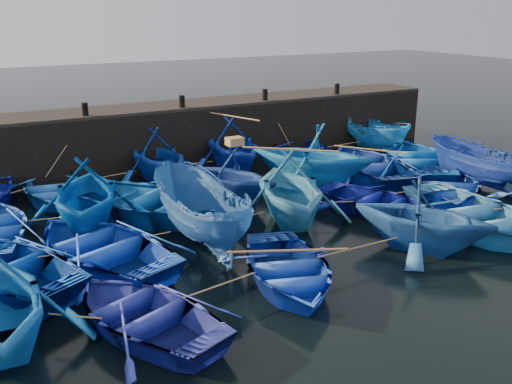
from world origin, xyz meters
TOP-DOWN VIEW (x-y plane):
  - ground at (0.00, 0.00)m, footprint 120.00×120.00m
  - quay_wall at (0.00, 10.50)m, footprint 26.00×2.50m
  - quay_top at (0.00, 10.50)m, footprint 26.00×2.50m
  - bollard_1 at (-4.00, 9.60)m, footprint 0.24×0.24m
  - bollard_2 at (0.00, 9.60)m, footprint 0.24×0.24m
  - bollard_3 at (4.00, 9.60)m, footprint 0.24×0.24m
  - bollard_4 at (8.00, 9.60)m, footprint 0.24×0.24m
  - boat_1 at (-5.80, 7.81)m, footprint 3.66×4.70m
  - boat_2 at (-1.67, 8.19)m, footprint 3.96×4.45m
  - boat_3 at (1.56, 8.07)m, footprint 4.15×4.71m
  - boat_4 at (5.02, 7.83)m, footprint 4.22×5.39m
  - boat_5 at (9.25, 8.03)m, footprint 1.83×4.24m
  - boat_7 at (-5.32, 4.28)m, footprint 5.11×5.53m
  - boat_8 at (-3.38, 4.31)m, footprint 6.67×7.12m
  - boat_9 at (-0.43, 4.49)m, footprint 4.88×5.07m
  - boat_10 at (3.32, 4.81)m, footprint 6.12×6.19m
  - boat_11 at (6.04, 4.62)m, footprint 5.04×6.20m
  - boat_12 at (8.29, 4.13)m, footprint 6.47×7.05m
  - boat_14 at (-5.64, 1.53)m, footprint 5.27×6.16m
  - boat_15 at (-2.78, 1.57)m, footprint 2.05×5.15m
  - boat_16 at (0.39, 1.73)m, footprint 5.16×5.57m
  - boat_17 at (3.43, 1.17)m, footprint 4.31×5.03m
  - boat_18 at (6.66, 1.03)m, footprint 5.65×5.78m
  - boat_19 at (8.85, 1.35)m, footprint 2.69×4.88m
  - boat_21 at (-5.70, -2.21)m, footprint 4.38×5.09m
  - boat_22 at (-1.93, -1.87)m, footprint 4.28×5.08m
  - boat_23 at (2.56, -1.86)m, footprint 4.99×5.16m
  - boat_24 at (5.04, -1.58)m, footprint 4.79×6.12m
  - wooden_crate at (-0.13, 4.49)m, footprint 0.55×0.44m
  - mooring_ropes at (0.24, 5.13)m, footprint 17.93×11.75m
  - loose_oars at (1.52, 3.14)m, footprint 10.22×12.03m

SIDE VIEW (x-z plane):
  - ground at x=0.00m, z-range 0.00..0.00m
  - boat_17 at x=3.43m, z-range 0.00..0.88m
  - boat_21 at x=-5.70m, z-range 0.00..0.89m
  - boat_1 at x=-5.80m, z-range 0.00..0.89m
  - boat_22 at x=-1.93m, z-range 0.00..0.90m
  - boat_18 at x=6.66m, z-range 0.00..0.98m
  - boat_4 at x=5.02m, z-range 0.00..1.02m
  - boat_14 at x=-5.64m, z-range 0.00..1.08m
  - boat_11 at x=6.04m, z-range 0.00..1.13m
  - boat_24 at x=5.04m, z-range 0.00..1.16m
  - boat_12 at x=8.29m, z-range 0.00..1.19m
  - boat_8 at x=-3.38m, z-range 0.00..1.20m
  - boat_5 at x=9.25m, z-range 0.00..1.61m
  - boat_19 at x=8.85m, z-range 0.00..1.78m
  - mooring_ropes at x=0.24m, z-range -0.15..1.95m
  - boat_15 at x=-2.78m, z-range 0.00..1.98m
  - boat_9 at x=-0.43m, z-range 0.00..2.06m
  - boat_23 at x=2.56m, z-range 0.00..2.08m
  - boat_2 at x=-1.67m, z-range 0.00..2.15m
  - boat_3 at x=1.56m, z-range 0.00..2.32m
  - boat_7 at x=-5.32m, z-range 0.00..2.41m
  - boat_16 at x=0.39m, z-range 0.00..2.41m
  - boat_10 at x=3.32m, z-range 0.00..2.47m
  - quay_wall at x=0.00m, z-range 0.00..2.50m
  - loose_oars at x=1.52m, z-range 0.94..2.51m
  - wooden_crate at x=-0.13m, z-range 2.06..2.34m
  - quay_top at x=0.00m, z-range 2.50..2.62m
  - bollard_1 at x=-4.00m, z-range 2.62..3.12m
  - bollard_2 at x=0.00m, z-range 2.62..3.12m
  - bollard_3 at x=4.00m, z-range 2.62..3.12m
  - bollard_4 at x=8.00m, z-range 2.62..3.12m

